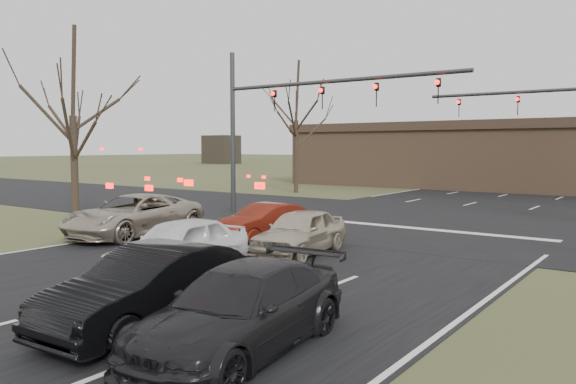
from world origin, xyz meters
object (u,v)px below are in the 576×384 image
car_charcoal_sedan (241,309)px  mast_arm_near (285,109)px  car_black_hatch (153,287)px  car_silver_ahead (300,232)px  car_white_sedan (179,246)px  car_red_ahead (265,222)px  car_silver_suv (134,215)px  building (557,156)px

car_charcoal_sedan → mast_arm_near: bearing=117.7°
mast_arm_near → car_charcoal_sedan: 18.04m
car_black_hatch → car_silver_ahead: size_ratio=1.10×
car_white_sedan → car_charcoal_sedan: (4.98, -3.31, -0.05)m
car_white_sedan → car_black_hatch: size_ratio=0.95×
car_red_ahead → car_silver_suv: bearing=-147.2°
car_silver_ahead → mast_arm_near: bearing=122.0°
car_red_ahead → car_silver_ahead: 2.87m
building → car_black_hatch: bearing=-89.5°
car_white_sedan → car_black_hatch: bearing=-52.3°
car_black_hatch → car_charcoal_sedan: (2.10, 0.03, -0.06)m
car_charcoal_sedan → car_red_ahead: car_charcoal_sedan is taller
building → car_silver_ahead: bearing=-92.6°
car_silver_suv → car_white_sedan: size_ratio=1.29×
car_silver_suv → car_white_sedan: car_silver_suv is taller
car_charcoal_sedan → car_silver_ahead: car_silver_ahead is taller
car_charcoal_sedan → car_black_hatch: bearing=174.7°
mast_arm_near → car_white_sedan: mast_arm_near is taller
building → car_white_sedan: 36.38m
building → mast_arm_near: size_ratio=3.50×
car_silver_suv → car_black_hatch: (8.88, -6.70, -0.03)m
car_white_sedan → car_red_ahead: 5.69m
car_silver_suv → building: bearing=70.1°
building → car_black_hatch: size_ratio=9.32×
mast_arm_near → car_charcoal_sedan: size_ratio=2.54×
building → car_charcoal_sedan: 39.68m
car_black_hatch → mast_arm_near: bearing=114.2°
mast_arm_near → car_black_hatch: (7.61, -14.58, -4.32)m
car_silver_suv → car_charcoal_sedan: size_ratio=1.17×
car_white_sedan → mast_arm_near: bearing=109.8°
car_red_ahead → mast_arm_near: bearing=127.4°
mast_arm_near → car_silver_ahead: size_ratio=2.94×
mast_arm_near → car_silver_suv: 9.06m
car_red_ahead → car_white_sedan: bearing=-67.6°
car_white_sedan → car_silver_ahead: car_white_sedan is taller
car_white_sedan → car_red_ahead: car_white_sedan is taller
building → car_red_ahead: bearing=-97.3°
mast_arm_near → car_red_ahead: (3.28, -5.74, -4.42)m
mast_arm_near → car_charcoal_sedan: (9.71, -14.55, -4.38)m
car_silver_suv → car_black_hatch: 11.12m
building → car_silver_ahead: building is taller
mast_arm_near → car_silver_ahead: mast_arm_near is taller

